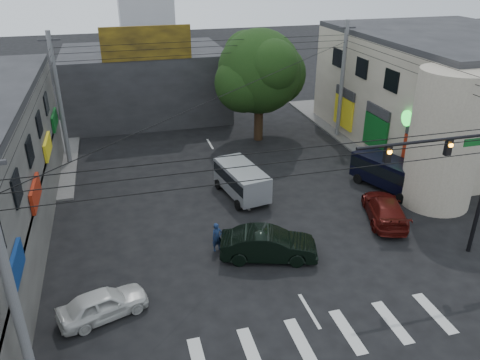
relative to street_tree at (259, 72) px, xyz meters
name	(u,v)px	position (x,y,z in m)	size (l,w,h in m)	color
ground	(285,269)	(-4.00, -17.00, -5.47)	(160.00, 160.00, 0.00)	black
sidewalk_far_right	(403,120)	(14.00, 1.00, -5.40)	(16.00, 16.00, 0.15)	#514F4C
building_right	(447,91)	(14.00, -4.00, -1.47)	(14.00, 18.00, 8.00)	gray
corner_column	(445,140)	(7.00, -13.00, -1.47)	(4.00, 4.00, 8.00)	gray
building_far	(146,83)	(-8.00, 9.00, -2.47)	(14.00, 10.00, 6.00)	#232326
billboard	(146,43)	(-8.00, 4.10, 1.83)	(7.00, 0.30, 2.60)	olive
street_tree	(259,72)	(0.00, 0.00, 0.00)	(6.40, 6.40, 8.70)	black
traffic_gantry	(459,167)	(3.82, -18.00, -0.64)	(7.10, 0.35, 7.20)	black
utility_pole_near_left	(10,288)	(-14.50, -21.50, -0.87)	(0.32, 0.32, 9.20)	#59595B
utility_pole_far_left	(60,101)	(-14.50, -1.00, -0.87)	(0.32, 0.32, 9.20)	#59595B
utility_pole_far_right	(342,81)	(6.50, -1.00, -0.87)	(0.32, 0.32, 9.20)	#59595B
dark_sedan	(269,245)	(-4.46, -15.89, -4.70)	(4.96, 2.94, 1.54)	black
white_compact	(103,304)	(-12.30, -18.00, -4.85)	(3.92, 2.50, 1.24)	silver
maroon_sedan	(385,209)	(3.01, -14.09, -4.79)	(3.30, 5.06, 1.36)	#450D09
silver_minivan	(242,182)	(-3.96, -9.19, -4.51)	(2.60, 4.71, 1.92)	gray
navy_van	(390,175)	(5.33, -10.73, -4.49)	(3.48, 5.28, 1.97)	black
traffic_officer	(217,237)	(-6.72, -14.55, -4.71)	(0.63, 0.50, 1.52)	#142447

